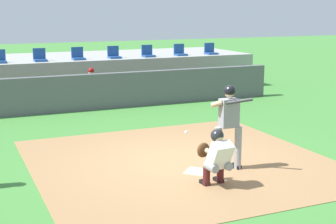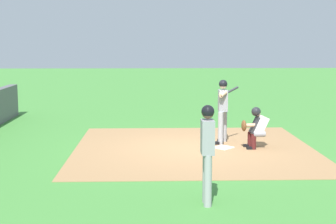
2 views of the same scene
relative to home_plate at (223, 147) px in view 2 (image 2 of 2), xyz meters
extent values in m
plane|color=#428438|center=(0.00, 0.80, -0.02)|extent=(80.00, 80.00, 0.00)
cube|color=#9E754C|center=(0.00, 0.80, -0.02)|extent=(6.40, 6.40, 0.01)
cube|color=white|center=(0.00, 0.00, 0.00)|extent=(0.62, 0.62, 0.02)
cylinder|color=#99999E|center=(0.51, 0.01, 0.44)|extent=(0.15, 0.15, 0.92)
cylinder|color=#99999E|center=(0.89, -0.14, 0.44)|extent=(0.15, 0.15, 0.92)
cube|color=gray|center=(0.70, -0.06, 1.20)|extent=(0.39, 0.25, 0.60)
sphere|color=tan|center=(0.70, -0.06, 1.63)|extent=(0.21, 0.21, 0.21)
sphere|color=black|center=(0.70, -0.06, 1.66)|extent=(0.24, 0.24, 0.24)
cylinder|color=tan|center=(0.43, -0.04, 1.41)|extent=(0.25, 0.24, 0.17)
cylinder|color=tan|center=(0.62, 0.01, 1.41)|extent=(0.57, 0.16, 0.18)
cylinder|color=#333338|center=(0.66, -0.24, 1.45)|extent=(0.67, 0.61, 0.24)
cube|color=black|center=(0.49, 0.07, 0.02)|extent=(0.18, 0.28, 0.09)
cube|color=black|center=(0.88, -0.08, 0.02)|extent=(0.18, 0.28, 0.09)
cylinder|color=gray|center=(-0.17, -0.93, 0.40)|extent=(0.19, 0.33, 0.16)
cylinder|color=#4C1919|center=(-0.19, -0.78, 0.19)|extent=(0.14, 0.14, 0.42)
cube|color=black|center=(-0.19, -0.72, 0.02)|extent=(0.13, 0.25, 0.08)
cylinder|color=gray|center=(0.15, -0.90, 0.40)|extent=(0.19, 0.33, 0.16)
cylinder|color=#4C1919|center=(0.13, -0.75, 0.19)|extent=(0.14, 0.14, 0.42)
cube|color=black|center=(0.13, -0.69, 0.02)|extent=(0.13, 0.25, 0.08)
cube|color=white|center=(-0.01, -0.96, 0.62)|extent=(0.44, 0.47, 0.57)
cube|color=#2D2D33|center=(-0.02, -0.84, 0.62)|extent=(0.40, 0.29, 0.45)
sphere|color=tan|center=(-0.02, -0.88, 0.96)|extent=(0.21, 0.21, 0.21)
sphere|color=#232328|center=(-0.02, -0.86, 0.98)|extent=(0.25, 0.25, 0.25)
cylinder|color=tan|center=(-0.07, -0.74, 0.62)|extent=(0.14, 0.46, 0.10)
ellipsoid|color=brown|center=(-0.13, -0.52, 0.62)|extent=(0.29, 0.14, 0.30)
sphere|color=white|center=(0.00, 0.52, 0.72)|extent=(0.07, 0.07, 0.07)
cylinder|color=#99999E|center=(-4.84, 0.96, 0.44)|extent=(0.14, 0.14, 0.92)
cylinder|color=#99999E|center=(-4.60, 0.96, 0.44)|extent=(0.14, 0.14, 0.92)
cube|color=gray|center=(-4.72, 0.96, 1.20)|extent=(0.36, 0.22, 0.60)
sphere|color=brown|center=(-4.72, 0.96, 1.62)|extent=(0.20, 0.20, 0.20)
sphere|color=black|center=(-4.72, 0.96, 1.65)|extent=(0.23, 0.23, 0.23)
cylinder|color=#333338|center=(-4.42, 0.91, 0.40)|extent=(0.18, 0.06, 0.85)
camera|label=1|loc=(-4.50, -8.82, 3.33)|focal=53.32mm
camera|label=2|loc=(-13.47, 1.94, 2.87)|focal=54.63mm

